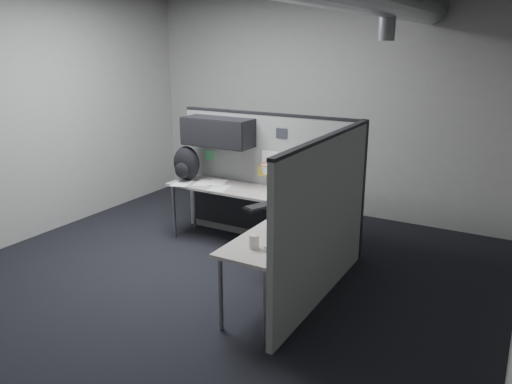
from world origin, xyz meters
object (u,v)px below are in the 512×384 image
Objects in this scene: desk at (262,210)px; keyboard at (266,206)px; backpack at (186,164)px; monitor at (321,183)px; phone at (286,231)px.

desk is 0.31m from keyboard.
backpack is (-1.25, 0.25, 0.33)m from desk.
monitor is 0.67m from keyboard.
monitor is 2.14× the size of phone.
monitor is 1.16× the size of backpack.
backpack reaches higher than keyboard.
phone is (0.11, -1.07, -0.19)m from monitor.
desk is 0.74m from monitor.
keyboard is 1.51m from backpack.
monitor is 1.09m from phone.
keyboard is 0.81m from phone.
phone is at bearing -69.60° from keyboard.
phone is at bearing -21.93° from backpack.
phone is at bearing -49.24° from desk.
backpack is (-1.96, 1.08, 0.18)m from phone.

